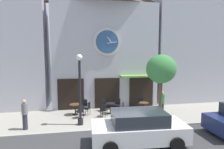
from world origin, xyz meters
name	(u,v)px	position (x,y,z in m)	size (l,w,h in m)	color
ground_plane	(128,135)	(0.00, -0.71, -0.02)	(25.15, 10.10, 0.13)	#9E998E
clock_building	(105,41)	(-0.33, 5.52, 5.11)	(8.13, 3.69, 9.90)	#B2B2BC
neighbor_building_left	(1,11)	(-8.13, 6.26, 7.32)	(6.59, 3.87, 14.63)	#B2B2BC
neighbor_building_right	(184,13)	(7.04, 6.52, 7.82)	(6.17, 4.39, 15.63)	#B2B2BC
street_lamp	(80,90)	(-2.40, 1.11, 2.09)	(0.36, 0.36, 4.12)	black
street_tree	(161,69)	(2.48, 0.95, 3.19)	(1.84, 1.66, 4.10)	brown
cafe_table_center_left	(75,107)	(-2.72, 3.00, 0.54)	(0.75, 0.75, 0.74)	black
cafe_table_center_right	(111,107)	(-0.32, 2.82, 0.50)	(0.64, 0.64, 0.74)	black
cafe_table_near_door	(144,106)	(2.00, 2.59, 0.51)	(0.68, 0.68, 0.74)	black
cafe_chair_corner	(103,109)	(-0.90, 2.23, 0.53)	(0.55, 0.55, 0.90)	black
cafe_chair_mid_row	(117,104)	(0.27, 3.41, 0.53)	(0.55, 0.55, 0.90)	black
cafe_chair_curbside	(140,102)	(2.04, 3.42, 0.53)	(0.48, 0.48, 0.90)	black
cafe_chair_left_end	(84,105)	(-2.10, 3.51, 0.53)	(0.56, 0.56, 0.90)	black
cafe_chair_near_tree	(80,110)	(-2.41, 2.23, 0.53)	(0.53, 0.53, 0.90)	black
cafe_chair_facing_wall	(122,107)	(0.37, 2.39, 0.53)	(0.50, 0.50, 0.90)	black
cafe_chair_near_lamp	(88,108)	(-1.89, 2.76, 0.53)	(0.54, 0.54, 0.90)	black
cafe_chair_by_entrance	(104,104)	(-0.72, 3.51, 0.53)	(0.50, 0.50, 0.90)	black
pedestrian_grey	(25,114)	(-5.39, 0.91, 0.86)	(0.36, 0.36, 1.67)	#2D2D38
pedestrian_green	(162,103)	(2.99, 1.80, 0.86)	(0.41, 0.41, 1.67)	#2D2D38
parked_car_white	(139,128)	(0.22, -1.79, 0.76)	(4.38, 2.17, 1.55)	white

